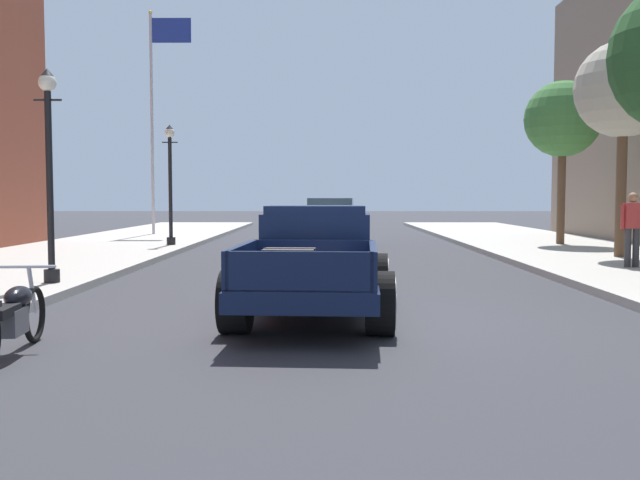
% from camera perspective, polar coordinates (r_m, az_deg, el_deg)
% --- Properties ---
extents(ground_plane, '(140.00, 140.00, 0.00)m').
position_cam_1_polar(ground_plane, '(9.98, 1.25, -6.34)').
color(ground_plane, '#333338').
extents(hotrod_truck_navy, '(2.36, 5.01, 1.58)m').
position_cam_1_polar(hotrod_truck_navy, '(10.26, -0.32, -1.81)').
color(hotrod_truck_navy, '#0F1938').
rests_on(hotrod_truck_navy, ground).
extents(motorcycle_parked, '(0.62, 2.12, 0.93)m').
position_cam_1_polar(motorcycle_parked, '(8.22, -23.76, -5.67)').
color(motorcycle_parked, black).
rests_on(motorcycle_parked, ground).
extents(car_background_silver, '(2.06, 4.40, 1.65)m').
position_cam_1_polar(car_background_silver, '(24.75, 0.92, 1.39)').
color(car_background_silver, '#B7B7BC').
rests_on(car_background_silver, ground).
extents(pedestrian_sidewalk_right, '(0.53, 0.22, 1.65)m').
position_cam_1_polar(pedestrian_sidewalk_right, '(16.89, 24.08, 1.13)').
color(pedestrian_sidewalk_right, '#333338').
rests_on(pedestrian_sidewalk_right, sidewalk_right).
extents(street_lamp_near, '(0.50, 0.32, 3.85)m').
position_cam_1_polar(street_lamp_near, '(13.59, -21.18, 6.16)').
color(street_lamp_near, black).
rests_on(street_lamp_near, sidewalk_left).
extents(street_lamp_far, '(0.50, 0.32, 3.85)m').
position_cam_1_polar(street_lamp_far, '(23.09, -12.09, 5.17)').
color(street_lamp_far, black).
rests_on(street_lamp_far, sidewalk_left).
extents(flagpole, '(1.74, 0.16, 9.16)m').
position_cam_1_polar(flagpole, '(30.19, -13.11, 11.21)').
color(flagpole, '#B2B2B7').
rests_on(flagpole, sidewalk_left).
extents(street_tree_second, '(2.47, 2.47, 5.54)m').
position_cam_1_polar(street_tree_second, '(19.86, 23.47, 11.11)').
color(street_tree_second, brown).
rests_on(street_tree_second, sidewalk_right).
extents(street_tree_third, '(2.47, 2.47, 5.32)m').
position_cam_1_polar(street_tree_third, '(24.49, 19.15, 9.21)').
color(street_tree_third, brown).
rests_on(street_tree_third, sidewalk_right).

